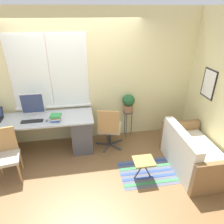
{
  "coord_description": "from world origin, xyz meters",
  "views": [
    {
      "loc": [
        0.06,
        -3.19,
        2.63
      ],
      "look_at": [
        0.61,
        0.17,
        0.88
      ],
      "focal_mm": 32.0,
      "sensor_mm": 36.0,
      "label": 1
    }
  ],
  "objects": [
    {
      "name": "wall_back_with_window",
      "position": [
        -0.02,
        0.75,
        1.36
      ],
      "size": [
        9.0,
        0.12,
        2.7
      ],
      "color": "beige",
      "rests_on": "ground_plane"
    },
    {
      "name": "office_chair_swivel",
      "position": [
        0.57,
        0.24,
        0.48
      ],
      "size": [
        0.59,
        0.6,
        0.94
      ],
      "rotation": [
        0.0,
        0.0,
        2.87
      ],
      "color": "#47474C",
      "rests_on": "ground_plane"
    },
    {
      "name": "floor_rug_striped",
      "position": [
        1.22,
        -0.61,
        0.0
      ],
      "size": [
        1.18,
        0.71,
        0.01
      ],
      "color": "#565B6B",
      "rests_on": "ground_plane"
    },
    {
      "name": "potted_plant",
      "position": [
        1.04,
        0.6,
        0.85
      ],
      "size": [
        0.26,
        0.26,
        0.39
      ],
      "color": "#9E6B4C",
      "rests_on": "plant_stand"
    },
    {
      "name": "desk",
      "position": [
        -0.84,
        0.34,
        0.41
      ],
      "size": [
        2.18,
        0.67,
        0.77
      ],
      "color": "#B2B7BC",
      "rests_on": "ground_plane"
    },
    {
      "name": "couch_loveseat",
      "position": [
        1.96,
        -0.6,
        0.28
      ],
      "size": [
        0.78,
        1.31,
        0.79
      ],
      "rotation": [
        0.0,
        0.0,
        1.57
      ],
      "color": "white",
      "rests_on": "ground_plane"
    },
    {
      "name": "desk_chair_wooden",
      "position": [
        -1.26,
        -0.28,
        0.47
      ],
      "size": [
        0.46,
        0.47,
        0.9
      ],
      "rotation": [
        0.0,
        0.0,
        0.16
      ],
      "color": "#B2844C",
      "rests_on": "ground_plane"
    },
    {
      "name": "plant_stand",
      "position": [
        1.04,
        0.6,
        0.54
      ],
      "size": [
        0.22,
        0.22,
        0.63
      ],
      "color": "#333338",
      "rests_on": "ground_plane"
    },
    {
      "name": "keyboard",
      "position": [
        -0.89,
        0.23,
        0.78
      ],
      "size": [
        0.39,
        0.11,
        0.02
      ],
      "color": "black",
      "rests_on": "desk"
    },
    {
      "name": "book_stack",
      "position": [
        -0.45,
        0.19,
        0.84
      ],
      "size": [
        0.22,
        0.2,
        0.13
      ],
      "color": "#2851B2",
      "rests_on": "desk"
    },
    {
      "name": "wall_right_with_picture",
      "position": [
        2.48,
        0.0,
        1.35
      ],
      "size": [
        0.08,
        9.0,
        2.7
      ],
      "color": "beige",
      "rests_on": "ground_plane"
    },
    {
      "name": "mouse",
      "position": [
        -0.62,
        0.21,
        0.79
      ],
      "size": [
        0.04,
        0.07,
        0.04
      ],
      "color": "slate",
      "rests_on": "desk"
    },
    {
      "name": "folding_stool",
      "position": [
        1.0,
        -0.72,
        0.34
      ],
      "size": [
        0.35,
        0.3,
        0.39
      ],
      "color": "olive",
      "rests_on": "ground_plane"
    },
    {
      "name": "ground_plane",
      "position": [
        0.0,
        0.0,
        0.0
      ],
      "size": [
        14.0,
        14.0,
        0.0
      ],
      "primitive_type": "plane",
      "color": "brown"
    },
    {
      "name": "monitor",
      "position": [
        -0.87,
        0.42,
        1.02
      ],
      "size": [
        0.42,
        0.18,
        0.48
      ],
      "color": "silver",
      "rests_on": "desk"
    }
  ]
}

